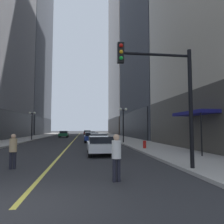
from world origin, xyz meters
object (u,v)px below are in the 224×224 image
object	(u,v)px
fire_hydrant_right	(145,145)
car_silver	(98,140)
car_grey	(90,135)
pedestrian_in_tan_trench	(13,149)
car_blue	(91,137)
car_maroon	(87,133)
car_green	(64,134)
street_lamp_left_far	(32,119)
street_lamp_right_mid	(123,117)
pedestrian_in_white_shirt	(116,154)
traffic_light_near_right	(168,87)
car_white	(100,145)

from	to	relation	value
fire_hydrant_right	car_silver	bearing A→B (deg)	134.95
car_grey	pedestrian_in_tan_trench	world-z (taller)	pedestrian_in_tan_trench
car_blue	car_maroon	size ratio (longest dim) A/B	0.92
car_silver	car_blue	distance (m)	6.60
car_green	street_lamp_left_far	bearing A→B (deg)	-109.49
car_maroon	street_lamp_left_far	world-z (taller)	street_lamp_left_far
street_lamp_right_mid	car_silver	bearing A→B (deg)	-132.31
car_grey	car_green	xyz separation A→B (m)	(-5.22, 6.97, -0.00)
pedestrian_in_tan_trench	fire_hydrant_right	bearing A→B (deg)	41.41
car_blue	street_lamp_right_mid	xyz separation A→B (m)	(3.83, -2.92, 2.54)
car_blue	car_green	bearing A→B (deg)	107.96
car_green	street_lamp_right_mid	size ratio (longest dim) A/B	0.91
car_grey	pedestrian_in_white_shirt	size ratio (longest dim) A/B	2.47
car_blue	pedestrian_in_white_shirt	bearing A→B (deg)	-89.37
traffic_light_near_right	street_lamp_right_mid	world-z (taller)	traffic_light_near_right
car_white	fire_hydrant_right	size ratio (longest dim) A/B	5.24
car_blue	fire_hydrant_right	size ratio (longest dim) A/B	5.30
pedestrian_in_white_shirt	street_lamp_right_mid	distance (m)	18.48
car_green	street_lamp_right_mid	bearing A→B (deg)	-64.49
car_maroon	street_lamp_right_mid	xyz separation A→B (m)	(4.01, -29.64, 2.54)
pedestrian_in_tan_trench	pedestrian_in_white_shirt	world-z (taller)	pedestrian_in_white_shirt
traffic_light_near_right	street_lamp_left_far	size ratio (longest dim) A/B	1.28
car_white	car_grey	size ratio (longest dim) A/B	1.01
car_blue	traffic_light_near_right	size ratio (longest dim) A/B	0.75
car_silver	car_green	xyz separation A→B (m)	(-5.66, 22.51, -0.00)
car_silver	car_grey	distance (m)	15.54
car_maroon	street_lamp_left_far	bearing A→B (deg)	-112.18
street_lamp_right_mid	car_green	bearing A→B (deg)	115.51
car_white	fire_hydrant_right	xyz separation A→B (m)	(4.10, 2.79, -0.32)
car_silver	traffic_light_near_right	distance (m)	13.53
pedestrian_in_white_shirt	car_blue	bearing A→B (deg)	90.63
car_silver	pedestrian_in_white_shirt	size ratio (longest dim) A/B	2.67
pedestrian_in_white_shirt	street_lamp_right_mid	xyz separation A→B (m)	(3.60, 17.98, 2.28)
car_green	street_lamp_left_far	distance (m)	11.70
car_blue	traffic_light_near_right	world-z (taller)	traffic_light_near_right
car_blue	pedestrian_in_tan_trench	size ratio (longest dim) A/B	2.61
pedestrian_in_white_shirt	traffic_light_near_right	size ratio (longest dim) A/B	0.30
pedestrian_in_tan_trench	fire_hydrant_right	size ratio (longest dim) A/B	2.04
street_lamp_right_mid	car_white	bearing A→B (deg)	-109.28
car_grey	fire_hydrant_right	world-z (taller)	car_grey
car_blue	car_green	xyz separation A→B (m)	(-5.16, 15.93, -0.00)
pedestrian_in_tan_trench	fire_hydrant_right	distance (m)	11.43
car_silver	street_lamp_left_far	xyz separation A→B (m)	(-9.46, 11.75, 2.54)
car_grey	fire_hydrant_right	size ratio (longest dim) A/B	5.20
street_lamp_right_mid	fire_hydrant_right	xyz separation A→B (m)	(0.50, -7.51, -2.86)
car_grey	pedestrian_in_white_shirt	xyz separation A→B (m)	(0.17, -29.85, 0.26)
street_lamp_left_far	car_white	bearing A→B (deg)	-63.41
car_white	car_blue	xyz separation A→B (m)	(-0.23, 13.21, 0.00)
pedestrian_in_tan_trench	pedestrian_in_white_shirt	distance (m)	5.34
car_blue	street_lamp_right_mid	world-z (taller)	street_lamp_right_mid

